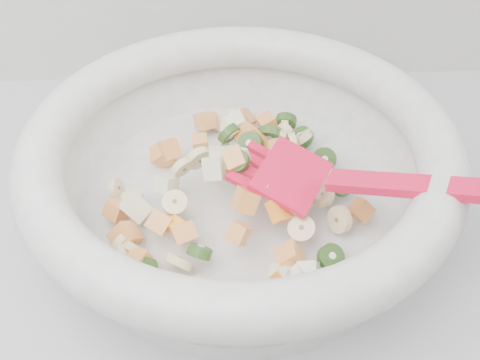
{
  "coord_description": "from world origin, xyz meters",
  "views": [
    {
      "loc": [
        -0.09,
        1.0,
        1.36
      ],
      "look_at": [
        -0.07,
        1.46,
        0.95
      ],
      "focal_mm": 45.0,
      "sensor_mm": 36.0,
      "label": 1
    }
  ],
  "objects": [
    {
      "name": "mixing_bowl",
      "position": [
        -0.07,
        1.46,
        0.97
      ],
      "size": [
        0.51,
        0.43,
        0.15
      ],
      "color": "silver",
      "rests_on": "counter"
    }
  ]
}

